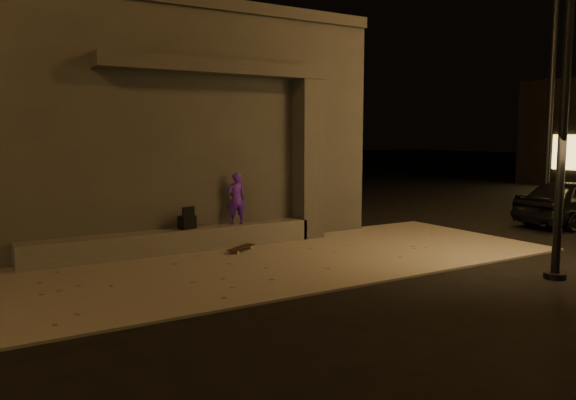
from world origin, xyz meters
TOP-DOWN VIEW (x-y plane):
  - ground at (0.00, 0.00)m, footprint 120.00×120.00m
  - sidewalk at (0.00, 2.00)m, footprint 11.00×4.40m
  - building at (-1.00, 6.49)m, footprint 9.00×5.10m
  - ledge at (-1.50, 3.75)m, footprint 6.00×0.55m
  - column at (1.70, 3.75)m, footprint 0.55×0.55m
  - canopy at (-0.50, 3.80)m, footprint 5.00×0.70m
  - skateboarder at (-0.14, 3.75)m, footprint 0.43×0.30m
  - backpack at (-1.26, 3.75)m, footprint 0.38×0.30m
  - skateboard at (-0.35, 3.10)m, footprint 0.79×0.60m
  - street_lamp_0 at (3.23, -1.48)m, footprint 0.36×0.36m
  - street_lamp_2 at (8.39, 2.20)m, footprint 0.36×0.36m
  - car_a at (8.79, 1.61)m, footprint 3.70×1.60m

SIDE VIEW (x-z plane):
  - ground at x=0.00m, z-range 0.00..0.00m
  - sidewalk at x=0.00m, z-range 0.00..0.04m
  - skateboard at x=-0.35m, z-range 0.07..0.16m
  - ledge at x=-1.50m, z-range 0.04..0.49m
  - car_a at x=8.79m, z-range 0.00..1.24m
  - backpack at x=-1.26m, z-range 0.42..0.88m
  - skateboarder at x=-0.14m, z-range 0.49..1.60m
  - column at x=1.70m, z-range 0.04..3.64m
  - building at x=-1.00m, z-range -0.01..5.22m
  - canopy at x=-0.50m, z-range 3.64..3.92m
  - street_lamp_0 at x=3.23m, z-range 0.47..7.29m
  - street_lamp_2 at x=8.39m, z-range 0.49..8.09m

